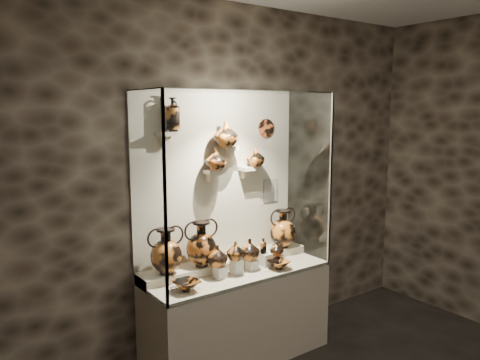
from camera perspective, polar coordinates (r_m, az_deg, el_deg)
name	(u,v)px	position (r m, az deg, el deg)	size (l,w,h in m)	color
wall_back	(217,181)	(4.29, -2.78, -0.09)	(5.00, 0.02, 3.20)	black
plinth	(238,316)	(4.39, -0.28, -16.30)	(1.70, 0.60, 0.80)	beige
front_tier	(238,272)	(4.23, -0.29, -11.20)	(1.68, 0.58, 0.03)	#C0B295
rear_tier	(227,263)	(4.36, -1.65, -10.12)	(1.70, 0.25, 0.10)	#C0B295
back_panel	(218,181)	(4.29, -2.74, -0.10)	(1.70, 0.03, 1.60)	beige
glass_front	(259,190)	(3.80, 2.30, -1.24)	(1.70, 0.01, 1.60)	white
glass_left	(147,196)	(3.62, -11.28, -1.91)	(0.01, 0.60, 1.60)	white
glass_right	(309,177)	(4.57, 8.37, 0.36)	(0.01, 0.60, 1.60)	white
glass_top	(238,92)	(3.98, -0.31, 10.72)	(1.70, 0.60, 0.01)	white
frame_post_left	(165,202)	(3.36, -9.12, -2.66)	(0.02, 0.02, 1.60)	gray
frame_post_right	(330,181)	(4.37, 10.96, -0.09)	(0.02, 0.02, 1.60)	gray
pedestal_a	(220,272)	(4.05, -2.45, -11.14)	(0.09, 0.09, 0.10)	silver
pedestal_b	(236,266)	(4.14, -0.45, -10.48)	(0.09, 0.09, 0.13)	silver
pedestal_c	(252,265)	(4.24, 1.45, -10.29)	(0.09, 0.09, 0.09)	silver
pedestal_d	(266,260)	(4.33, 3.16, -9.69)	(0.09, 0.09, 0.12)	silver
pedestal_e	(277,259)	(4.42, 4.59, -9.59)	(0.09, 0.09, 0.08)	silver
bracket_ul	(166,134)	(3.91, -8.99, 5.58)	(0.14, 0.12, 0.04)	beige
bracket_ca	(213,172)	(4.16, -3.34, 1.01)	(0.14, 0.12, 0.04)	beige
bracket_cb	(231,148)	(4.25, -1.08, 3.90)	(0.10, 0.12, 0.04)	beige
bracket_cc	(247,169)	(4.37, 0.86, 1.40)	(0.14, 0.12, 0.04)	beige
amphora_left	(166,251)	(3.95, -8.98, -8.53)	(0.31, 0.31, 0.39)	#B76423
amphora_mid	(201,244)	(4.09, -4.74, -7.73)	(0.32, 0.32, 0.40)	#A9561D
amphora_right	(283,228)	(4.64, 5.22, -5.90)	(0.30, 0.30, 0.38)	#B76423
jug_a	(217,256)	(4.01, -2.81, -9.22)	(0.18, 0.18, 0.18)	#B76423
jug_b	(235,251)	(4.07, -0.58, -8.64)	(0.16, 0.16, 0.16)	#A9561D
jug_c	(249,250)	(4.20, 1.14, -8.47)	(0.18, 0.18, 0.19)	#B76423
jug_e	(277,249)	(4.36, 4.48, -8.37)	(0.13, 0.13, 0.13)	#B76423
lekythos_small	(263,245)	(4.29, 2.82, -7.92)	(0.07, 0.07, 0.16)	#A9561D
kylix_left	(186,285)	(3.79, -6.62, -12.57)	(0.26, 0.22, 0.11)	#A9561D
kylix_right	(279,264)	(4.27, 4.73, -10.15)	(0.25, 0.21, 0.10)	#B76423
lekythos_tall	(173,112)	(3.92, -8.19, 8.17)	(0.13, 0.13, 0.32)	#B76423
ovoid_vase_a	(216,159)	(4.11, -2.95, 2.54)	(0.19, 0.19, 0.19)	#A9561D
ovoid_vase_b	(226,134)	(4.14, -1.75, 5.59)	(0.22, 0.22, 0.23)	#A9561D
ovoid_vase_c	(255,157)	(4.38, 1.89, 2.80)	(0.17, 0.17, 0.18)	#A9561D
wall_plate	(266,128)	(4.54, 3.17, 6.34)	(0.18, 0.18, 0.02)	#C05425
info_placard	(270,190)	(4.65, 3.72, -1.25)	(0.17, 0.01, 0.23)	beige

